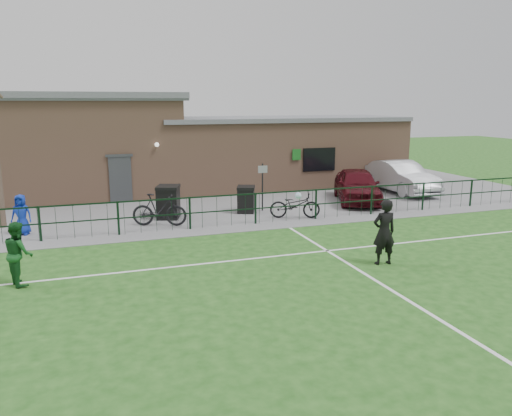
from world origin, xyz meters
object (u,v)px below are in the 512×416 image
object	(u,v)px
wheelie_bin_left	(168,203)
ball_ground	(13,248)
sign_post	(262,187)
bicycle_e	(295,205)
wheelie_bin_right	(246,200)
outfield_player	(19,253)
car_maroon	(357,185)
car_silver	(400,177)
spectator_child	(21,215)
bicycle_d	(159,210)

from	to	relation	value
wheelie_bin_left	ball_ground	size ratio (longest dim) A/B	5.35
sign_post	bicycle_e	size ratio (longest dim) A/B	1.01
wheelie_bin_right	ball_ground	bearing A→B (deg)	-139.65
outfield_player	sign_post	bearing A→B (deg)	-74.67
sign_post	ball_ground	xyz separation A→B (m)	(-9.26, -3.02, -0.91)
wheelie_bin_left	sign_post	distance (m)	4.00
car_maroon	ball_ground	bearing A→B (deg)	-144.86
wheelie_bin_right	bicycle_e	distance (m)	2.21
car_silver	bicycle_e	xyz separation A→B (m)	(-7.29, -3.56, -0.27)
car_maroon	spectator_child	xyz separation A→B (m)	(-13.92, -1.39, -0.06)
car_maroon	car_silver	xyz separation A→B (m)	(3.31, 1.45, 0.03)
bicycle_e	ball_ground	distance (m)	10.11
sign_post	bicycle_e	distance (m)	1.93
wheelie_bin_left	bicycle_d	size ratio (longest dim) A/B	0.60
wheelie_bin_left	sign_post	xyz separation A→B (m)	(3.98, 0.13, 0.39)
car_maroon	sign_post	bearing A→B (deg)	-153.76
sign_post	car_silver	world-z (taller)	sign_post
sign_post	car_maroon	distance (m)	4.77
wheelie_bin_right	bicycle_e	world-z (taller)	bicycle_e
sign_post	car_silver	size ratio (longest dim) A/B	0.42
sign_post	wheelie_bin_left	bearing A→B (deg)	-178.07
bicycle_e	outfield_player	xyz separation A→B (m)	(-9.45, -4.45, 0.27)
car_maroon	bicycle_e	bearing A→B (deg)	-130.75
wheelie_bin_right	bicycle_d	size ratio (longest dim) A/B	0.50
car_maroon	spectator_child	bearing A→B (deg)	-152.90
car_maroon	car_silver	world-z (taller)	car_silver
wheelie_bin_left	spectator_child	bearing A→B (deg)	-151.55
car_maroon	ball_ground	xyz separation A→B (m)	(-14.00, -3.43, -0.67)
ball_ground	wheelie_bin_left	bearing A→B (deg)	28.71
car_maroon	bicycle_d	world-z (taller)	car_maroon
wheelie_bin_right	car_maroon	xyz separation A→B (m)	(5.51, 0.51, 0.26)
wheelie_bin_left	outfield_player	world-z (taller)	outfield_player
sign_post	outfield_player	world-z (taller)	sign_post
car_silver	ball_ground	world-z (taller)	car_silver
wheelie_bin_left	wheelie_bin_right	xyz separation A→B (m)	(3.21, 0.02, -0.10)
wheelie_bin_left	bicycle_e	world-z (taller)	wheelie_bin_left
ball_ground	bicycle_d	bearing A→B (deg)	20.25
car_maroon	car_silver	size ratio (longest dim) A/B	0.93
outfield_player	ball_ground	distance (m)	3.26
sign_post	bicycle_d	bearing A→B (deg)	-164.25
car_maroon	outfield_player	distance (m)	14.95
car_maroon	bicycle_e	world-z (taller)	car_maroon
sign_post	bicycle_e	bearing A→B (deg)	-65.99
wheelie_bin_left	sign_post	size ratio (longest dim) A/B	0.61
sign_post	car_silver	xyz separation A→B (m)	(8.05, 1.85, -0.21)
sign_post	ball_ground	size ratio (longest dim) A/B	8.81
sign_post	bicycle_e	world-z (taller)	sign_post
outfield_player	ball_ground	xyz separation A→B (m)	(-0.57, 3.13, -0.70)
bicycle_e	ball_ground	world-z (taller)	bicycle_e
spectator_child	bicycle_e	bearing A→B (deg)	11.06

